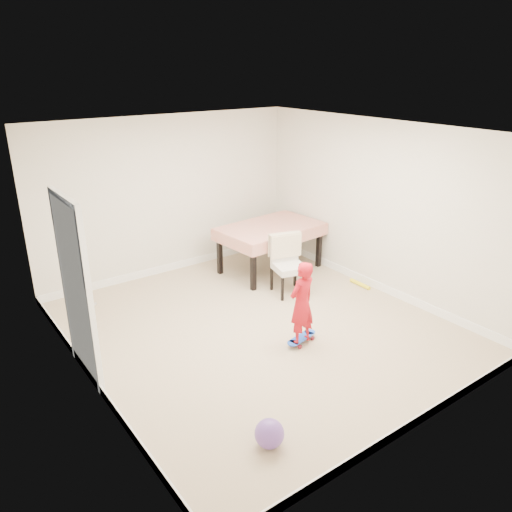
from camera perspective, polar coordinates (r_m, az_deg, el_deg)
ground at (r=6.81m, az=0.31°, el=-8.15°), size 5.00×5.00×0.00m
ceiling at (r=5.98m, az=0.36°, el=13.92°), size 4.50×5.00×0.04m
wall_back at (r=8.32m, az=-9.92°, el=6.73°), size 4.50×0.04×2.60m
wall_front at (r=4.67m, az=18.78°, el=-5.93°), size 4.50×0.04×2.60m
wall_left at (r=5.35m, az=-19.29°, el=-2.48°), size 0.04×5.00×2.60m
wall_right at (r=7.75m, az=13.80°, el=5.36°), size 0.04×5.00×2.60m
door at (r=5.73m, az=-19.81°, el=-3.98°), size 0.11×0.94×2.11m
baseboard_back at (r=8.71m, az=-9.44°, el=-1.17°), size 4.50×0.02×0.12m
baseboard_front at (r=5.33m, az=17.23°, el=-17.93°), size 4.50×0.02×0.12m
baseboard_left at (r=5.94m, az=-17.90°, el=-13.53°), size 0.02×5.00×0.12m
baseboard_right at (r=8.17m, az=13.09°, el=-3.02°), size 0.02×5.00×0.12m
dining_table at (r=8.48m, az=1.64°, el=0.92°), size 1.77×1.19×0.80m
dining_chair at (r=7.60m, az=3.83°, el=-1.08°), size 0.63×0.69×0.92m
skateboard at (r=6.49m, az=5.21°, el=-9.49°), size 0.53×0.29×0.08m
child at (r=6.19m, az=5.23°, el=-5.72°), size 0.43×0.32×1.09m
balloon at (r=4.90m, az=1.54°, el=-19.63°), size 0.28×0.28×0.28m
foam_toy at (r=8.17m, az=11.80°, el=-3.16°), size 0.07×0.40×0.06m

